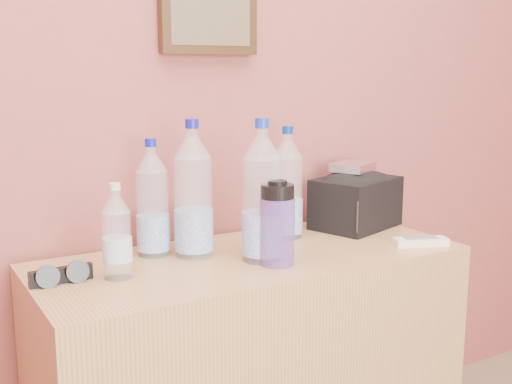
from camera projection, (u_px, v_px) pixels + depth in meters
picture_frame at (209, 10)px, 1.83m from camera, size 0.30×0.03×0.25m
dresser at (251, 379)px, 1.82m from camera, size 1.17×0.49×0.73m
pet_large_a at (193, 197)px, 1.72m from camera, size 0.10×0.10×0.37m
pet_large_b at (153, 204)px, 1.73m from camera, size 0.09×0.09×0.32m
pet_large_c at (287, 189)px, 1.92m from camera, size 0.09×0.09×0.34m
pet_large_d at (262, 199)px, 1.68m from camera, size 0.10×0.10×0.38m
pet_small at (117, 237)px, 1.54m from camera, size 0.07×0.07×0.23m
nalgene_bottle at (277, 224)px, 1.65m from camera, size 0.09×0.09×0.22m
sunglasses at (61, 275)px, 1.52m from camera, size 0.15×0.06×0.04m
ac_remote at (421, 242)px, 1.85m from camera, size 0.16×0.10×0.02m
toiletry_bag at (356, 199)px, 2.05m from camera, size 0.31×0.26×0.18m
foil_packet at (353, 167)px, 2.05m from camera, size 0.16×0.15×0.03m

